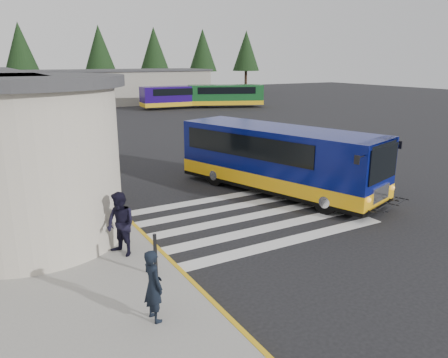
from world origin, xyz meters
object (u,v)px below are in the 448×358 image
bollard (155,255)px  far_bus_a (178,96)px  pedestrian_a (153,285)px  pedestrian_b (121,224)px  far_bus_b (225,95)px  transit_bus (279,162)px

bollard → far_bus_a: (16.89, 36.75, 0.69)m
pedestrian_a → pedestrian_b: size_ratio=0.87×
pedestrian_a → far_bus_b: far_bus_b is taller
far_bus_a → far_bus_b: size_ratio=0.96×
far_bus_a → far_bus_b: (5.32, -1.60, 0.04)m
transit_bus → bollard: 8.69m
far_bus_b → bollard: bearing=169.5°
far_bus_b → far_bus_a: bearing=95.0°
transit_bus → pedestrian_b: (-7.63, -3.12, -0.25)m
transit_bus → pedestrian_a: (-7.99, -6.52, -0.36)m
far_bus_b → pedestrian_a: bearing=169.9°
transit_bus → bollard: size_ratio=8.88×
transit_bus → pedestrian_a: bearing=-158.4°
pedestrian_b → far_bus_b: far_bus_b is taller
far_bus_a → pedestrian_a: bearing=159.4°
pedestrian_a → pedestrian_b: bearing=-13.0°
pedestrian_a → far_bus_b: (22.93, 36.94, 0.51)m
pedestrian_b → bollard: bearing=-10.3°
pedestrian_b → bollard: pedestrian_b is taller
far_bus_a → pedestrian_b: bearing=157.8°
pedestrian_a → far_bus_b: bearing=-38.8°
transit_bus → pedestrian_b: bearing=-175.3°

